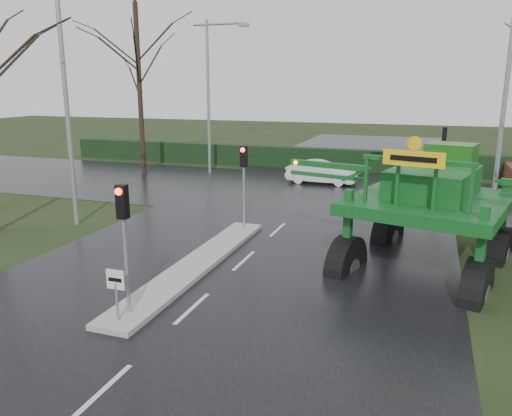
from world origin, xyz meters
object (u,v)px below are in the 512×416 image
(crop_sprayer, at_px, (353,189))
(street_light_left_near, at_px, (71,82))
(traffic_signal_near, at_px, (123,222))
(white_sedan, at_px, (321,184))
(street_light_left_far, at_px, (212,84))
(traffic_signal_far, at_px, (444,143))
(keep_left_sign, at_px, (116,287))
(street_light_right, at_px, (499,83))
(traffic_signal_mid, at_px, (244,169))

(crop_sprayer, bearing_deg, street_light_left_near, -171.98)
(traffic_signal_near, distance_m, white_sedan, 19.81)
(traffic_signal_near, relative_size, street_light_left_near, 0.35)
(traffic_signal_near, bearing_deg, crop_sprayer, 49.86)
(traffic_signal_near, distance_m, street_light_left_far, 22.37)
(traffic_signal_near, distance_m, traffic_signal_far, 22.42)
(traffic_signal_near, bearing_deg, keep_left_sign, -90.00)
(street_light_left_near, height_order, street_light_right, same)
(street_light_left_far, height_order, crop_sprayer, street_light_left_far)
(traffic_signal_mid, relative_size, street_light_left_near, 0.35)
(street_light_left_far, xyz_separation_m, white_sedan, (7.78, -1.39, -5.99))
(keep_left_sign, xyz_separation_m, white_sedan, (0.89, 20.11, -1.06))
(keep_left_sign, distance_m, street_light_left_near, 11.32)
(traffic_signal_near, xyz_separation_m, traffic_signal_far, (7.80, 21.02, 0.00))
(traffic_signal_far, relative_size, crop_sprayer, 0.36)
(traffic_signal_far, relative_size, street_light_left_near, 0.35)
(keep_left_sign, xyz_separation_m, traffic_signal_mid, (0.00, 8.99, 1.53))
(street_light_left_far, relative_size, white_sedan, 2.37)
(traffic_signal_near, bearing_deg, white_sedan, 87.40)
(street_light_left_near, distance_m, street_light_right, 17.45)
(street_light_left_near, xyz_separation_m, street_light_right, (16.39, 6.00, 0.00))
(traffic_signal_near, bearing_deg, street_light_left_far, 108.17)
(traffic_signal_far, bearing_deg, white_sedan, 11.42)
(street_light_right, height_order, crop_sprayer, street_light_right)
(traffic_signal_far, height_order, street_light_left_near, street_light_left_near)
(street_light_right, bearing_deg, traffic_signal_mid, -154.60)
(traffic_signal_far, xyz_separation_m, street_light_right, (1.69, -8.01, 3.40))
(street_light_left_near, relative_size, street_light_right, 1.00)
(keep_left_sign, height_order, street_light_left_far, street_light_left_far)
(traffic_signal_near, relative_size, traffic_signal_mid, 1.00)
(keep_left_sign, distance_m, street_light_right, 17.23)
(keep_left_sign, distance_m, traffic_signal_near, 1.61)
(traffic_signal_far, distance_m, crop_sprayer, 15.62)
(traffic_signal_far, relative_size, street_light_left_far, 0.35)
(traffic_signal_mid, xyz_separation_m, traffic_signal_far, (7.80, 12.52, 0.00))
(traffic_signal_near, xyz_separation_m, traffic_signal_mid, (0.00, 8.50, 0.00))
(street_light_left_near, relative_size, street_light_left_far, 1.00)
(traffic_signal_mid, bearing_deg, traffic_signal_near, -90.00)
(street_light_left_near, height_order, street_light_left_far, same)
(traffic_signal_far, distance_m, street_light_left_far, 15.08)
(street_light_left_near, bearing_deg, street_light_right, 20.11)
(traffic_signal_far, bearing_deg, keep_left_sign, 70.07)
(street_light_right, xyz_separation_m, crop_sprayer, (-4.70, -7.32, -3.35))
(traffic_signal_far, height_order, street_light_left_far, street_light_left_far)
(traffic_signal_near, bearing_deg, traffic_signal_mid, 90.00)
(traffic_signal_mid, xyz_separation_m, crop_sprayer, (4.80, -2.81, 0.05))
(traffic_signal_mid, height_order, white_sedan, traffic_signal_mid)
(traffic_signal_mid, distance_m, crop_sprayer, 5.56)
(street_light_left_near, bearing_deg, traffic_signal_far, 43.63)
(keep_left_sign, relative_size, traffic_signal_far, 0.38)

